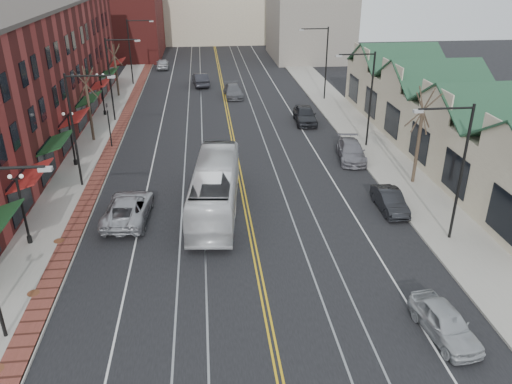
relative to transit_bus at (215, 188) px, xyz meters
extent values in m
plane|color=black|center=(2.00, -11.27, -1.58)|extent=(160.00, 160.00, 0.00)
cube|color=gray|center=(-10.00, 8.73, -1.50)|extent=(4.00, 120.00, 0.15)
cube|color=gray|center=(14.00, 8.73, -1.50)|extent=(4.00, 120.00, 0.15)
cube|color=maroon|center=(-17.00, 15.73, 3.92)|extent=(10.00, 50.00, 11.00)
cube|color=tan|center=(20.00, 8.73, 0.72)|extent=(8.00, 36.00, 4.60)
cube|color=maroon|center=(-14.00, 58.73, 5.42)|extent=(14.00, 18.00, 14.00)
cube|color=tan|center=(2.00, 73.73, 2.92)|extent=(22.00, 14.00, 9.00)
cube|color=slate|center=(17.00, 53.73, 3.92)|extent=(12.00, 16.00, 11.00)
cylinder|color=black|center=(-8.00, -11.27, 6.37)|extent=(3.00, 0.12, 0.12)
cube|color=#999999|center=(-6.50, -11.27, 6.27)|extent=(0.50, 0.25, 0.15)
cylinder|color=black|center=(-9.50, 4.73, 2.57)|extent=(0.16, 0.16, 8.00)
cylinder|color=black|center=(-8.00, 4.73, 6.37)|extent=(3.00, 0.12, 0.12)
cube|color=#999999|center=(-6.50, 4.73, 6.27)|extent=(0.50, 0.25, 0.15)
cylinder|color=black|center=(-9.50, 20.73, 2.57)|extent=(0.16, 0.16, 8.00)
cylinder|color=black|center=(-8.00, 20.73, 6.37)|extent=(3.00, 0.12, 0.12)
cube|color=#999999|center=(-6.50, 20.73, 6.27)|extent=(0.50, 0.25, 0.15)
cylinder|color=black|center=(-9.50, 36.73, 2.57)|extent=(0.16, 0.16, 8.00)
cylinder|color=black|center=(-8.00, 36.73, 6.37)|extent=(3.00, 0.12, 0.12)
cube|color=#999999|center=(-6.50, 36.73, 6.27)|extent=(0.50, 0.25, 0.15)
cylinder|color=black|center=(13.50, -5.27, 2.57)|extent=(0.16, 0.16, 8.00)
cylinder|color=black|center=(12.00, -5.27, 6.37)|extent=(3.00, 0.12, 0.12)
cube|color=#999999|center=(10.50, -5.27, 6.27)|extent=(0.50, 0.25, 0.15)
cylinder|color=black|center=(13.50, 10.73, 2.57)|extent=(0.16, 0.16, 8.00)
cylinder|color=black|center=(12.00, 10.73, 6.37)|extent=(3.00, 0.12, 0.12)
cube|color=#999999|center=(10.50, 10.73, 6.27)|extent=(0.50, 0.25, 0.15)
cylinder|color=black|center=(13.50, 26.73, 2.57)|extent=(0.16, 0.16, 8.00)
cylinder|color=black|center=(12.00, 26.73, 6.37)|extent=(3.00, 0.12, 0.12)
cube|color=#999999|center=(10.50, 26.73, 6.27)|extent=(0.50, 0.25, 0.15)
cylinder|color=black|center=(-10.80, -3.27, -1.23)|extent=(0.28, 0.28, 0.40)
cylinder|color=black|center=(-10.80, -3.27, 0.57)|extent=(0.14, 0.14, 4.00)
cube|color=black|center=(-10.80, -3.27, 2.57)|extent=(0.60, 0.06, 0.06)
sphere|color=white|center=(-11.10, -3.27, 2.72)|extent=(0.24, 0.24, 0.24)
sphere|color=white|center=(-10.50, -3.27, 2.72)|extent=(0.24, 0.24, 0.24)
cylinder|color=black|center=(-10.80, 8.73, -1.23)|extent=(0.28, 0.28, 0.40)
cylinder|color=black|center=(-10.80, 8.73, 0.57)|extent=(0.14, 0.14, 4.00)
cube|color=black|center=(-10.80, 8.73, 2.57)|extent=(0.60, 0.06, 0.06)
sphere|color=white|center=(-11.10, 8.73, 2.72)|extent=(0.24, 0.24, 0.24)
sphere|color=white|center=(-10.50, 8.73, 2.72)|extent=(0.24, 0.24, 0.24)
cylinder|color=black|center=(-10.80, 22.73, -1.23)|extent=(0.28, 0.28, 0.40)
cylinder|color=black|center=(-10.80, 22.73, 0.57)|extent=(0.14, 0.14, 4.00)
cube|color=black|center=(-10.80, 22.73, 2.57)|extent=(0.60, 0.06, 0.06)
sphere|color=white|center=(-11.10, 22.73, 2.72)|extent=(0.24, 0.24, 0.24)
sphere|color=white|center=(-10.50, 22.73, 2.72)|extent=(0.24, 0.24, 0.24)
cylinder|color=#382B21|center=(-10.50, 14.73, 1.02)|extent=(0.24, 0.24, 4.90)
cylinder|color=#382B21|center=(-10.50, 14.73, 3.57)|extent=(0.58, 1.37, 2.90)
cylinder|color=#382B21|center=(-10.50, 14.73, 3.57)|extent=(1.60, 0.66, 2.78)
cylinder|color=#382B21|center=(-10.50, 14.73, 3.57)|extent=(0.53, 1.23, 2.96)
cylinder|color=#382B21|center=(-10.50, 14.73, 3.57)|extent=(1.69, 1.03, 2.64)
cylinder|color=#382B21|center=(-10.50, 14.73, 3.57)|extent=(1.78, 1.29, 2.48)
cylinder|color=#382B21|center=(-10.50, 30.73, 0.85)|extent=(0.24, 0.24, 4.55)
cylinder|color=#382B21|center=(-10.50, 30.73, 3.22)|extent=(0.55, 1.28, 2.69)
cylinder|color=#382B21|center=(-10.50, 30.73, 3.22)|extent=(1.49, 0.62, 2.58)
cylinder|color=#382B21|center=(-10.50, 30.73, 3.22)|extent=(0.50, 1.15, 2.75)
cylinder|color=#382B21|center=(-10.50, 30.73, 3.22)|extent=(1.57, 0.97, 2.45)
cylinder|color=#382B21|center=(-10.50, 30.73, 3.22)|extent=(1.66, 1.20, 2.30)
cylinder|color=#382B21|center=(14.50, 2.73, 1.20)|extent=(0.24, 0.24, 5.25)
cylinder|color=#382B21|center=(14.50, 2.73, 3.92)|extent=(0.61, 1.46, 3.10)
cylinder|color=#382B21|center=(14.50, 2.73, 3.92)|extent=(1.70, 0.70, 2.97)
cylinder|color=#382B21|center=(14.50, 2.73, 3.92)|extent=(0.56, 1.31, 3.17)
cylinder|color=#382B21|center=(14.50, 2.73, 3.92)|extent=(1.80, 1.10, 2.82)
cylinder|color=#382B21|center=(14.50, 2.73, 3.92)|extent=(1.90, 1.37, 2.65)
cylinder|color=#592D19|center=(-9.20, -8.27, -1.42)|extent=(0.60, 0.60, 0.02)
cylinder|color=#592D19|center=(-9.20, -3.27, -1.42)|extent=(0.60, 0.60, 0.02)
cylinder|color=black|center=(-8.60, 12.73, 0.17)|extent=(0.12, 0.12, 3.20)
imported|color=black|center=(-8.60, 12.73, 1.92)|extent=(0.18, 0.15, 0.90)
imported|color=white|center=(0.00, 0.00, 0.00)|extent=(3.82, 11.53, 3.15)
imported|color=#A2A3A9|center=(-5.50, -0.73, -0.78)|extent=(3.01, 5.88, 1.59)
imported|color=#AEB2B6|center=(9.50, -13.09, -0.88)|extent=(2.16, 4.25, 1.39)
imported|color=black|center=(11.30, -1.20, -0.91)|extent=(1.42, 4.06, 1.34)
imported|color=slate|center=(11.30, 7.87, -0.85)|extent=(2.69, 5.26, 1.46)
imported|color=#222328|center=(9.50, 18.13, -0.73)|extent=(2.26, 5.08, 1.70)
imported|color=#222228|center=(-0.76, 35.26, -0.77)|extent=(2.28, 5.08, 1.62)
imported|color=#58595F|center=(3.06, 29.12, -0.85)|extent=(2.22, 5.05, 1.45)
imported|color=#A0A2A7|center=(-6.31, 46.78, -0.82)|extent=(1.99, 4.52, 1.51)
camera|label=1|loc=(-0.48, -29.26, 13.45)|focal=35.00mm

